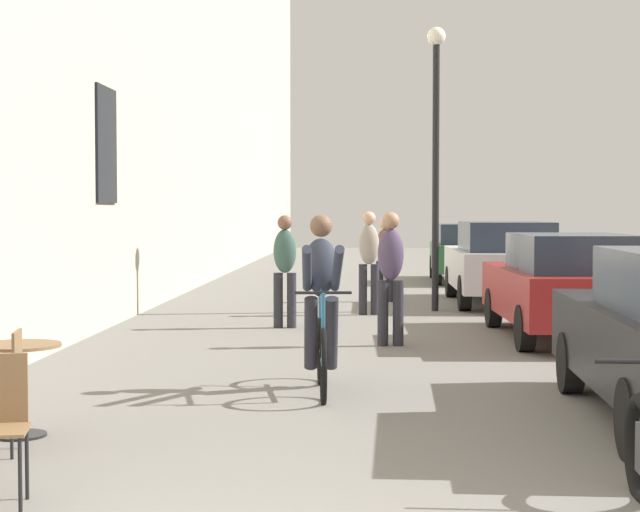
% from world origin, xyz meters
% --- Properties ---
extents(cafe_table_mid, '(0.64, 0.64, 0.72)m').
position_xyz_m(cafe_table_mid, '(-2.05, 3.77, 0.52)').
color(cafe_table_mid, black).
rests_on(cafe_table_mid, ground_plane).
extents(cafe_chair_mid_toward_street, '(0.44, 0.44, 0.89)m').
position_xyz_m(cafe_chair_mid_toward_street, '(-1.98, 3.19, 0.52)').
color(cafe_chair_mid_toward_street, black).
rests_on(cafe_chair_mid_toward_street, ground_plane).
extents(cyclist_on_bicycle, '(0.52, 1.76, 1.74)m').
position_xyz_m(cyclist_on_bicycle, '(0.19, 5.91, 0.81)').
color(cyclist_on_bicycle, black).
rests_on(cyclist_on_bicycle, ground_plane).
extents(pedestrian_near, '(0.37, 0.29, 1.73)m').
position_xyz_m(pedestrian_near, '(0.94, 9.23, 0.97)').
color(pedestrian_near, '#26262D').
rests_on(pedestrian_near, ground_plane).
extents(pedestrian_mid, '(0.35, 0.25, 1.68)m').
position_xyz_m(pedestrian_mid, '(-0.58, 11.19, 0.95)').
color(pedestrian_mid, '#26262D').
rests_on(pedestrian_mid, ground_plane).
extents(pedestrian_far, '(0.36, 0.27, 1.73)m').
position_xyz_m(pedestrian_far, '(0.68, 13.15, 0.98)').
color(pedestrian_far, '#26262D').
rests_on(pedestrian_far, ground_plane).
extents(pedestrian_furthest, '(0.35, 0.26, 1.60)m').
position_xyz_m(pedestrian_furthest, '(0.99, 15.66, 0.90)').
color(pedestrian_furthest, '#26262D').
rests_on(pedestrian_furthest, ground_plane).
extents(street_lamp, '(0.32, 0.32, 4.90)m').
position_xyz_m(street_lamp, '(1.83, 13.86, 3.11)').
color(street_lamp, black).
rests_on(street_lamp, ground_plane).
extents(parked_car_second, '(1.79, 4.08, 1.44)m').
position_xyz_m(parked_car_second, '(3.33, 9.98, 0.75)').
color(parked_car_second, maroon).
rests_on(parked_car_second, ground_plane).
extents(parked_car_third, '(1.84, 4.33, 1.54)m').
position_xyz_m(parked_car_third, '(3.16, 15.20, 0.80)').
color(parked_car_third, '#B7B7BC').
rests_on(parked_car_third, ground_plane).
extents(parked_car_fourth, '(1.79, 4.05, 1.42)m').
position_xyz_m(parked_car_fourth, '(3.09, 21.25, 0.74)').
color(parked_car_fourth, '#23512D').
rests_on(parked_car_fourth, ground_plane).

